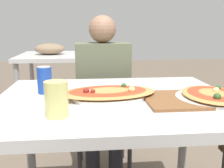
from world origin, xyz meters
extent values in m
cube|color=silver|center=(0.00, 0.00, 0.73)|extent=(1.04, 0.84, 0.04)
cylinder|color=#99999E|center=(-0.47, 0.36, 0.36)|extent=(0.05, 0.05, 0.71)
cylinder|color=#99999E|center=(0.47, 0.36, 0.36)|extent=(0.05, 0.05, 0.71)
cube|color=#3F2D1E|center=(-0.02, 0.68, 0.43)|extent=(0.40, 0.40, 0.04)
cube|color=#3F2D1E|center=(-0.02, 0.86, 0.67)|extent=(0.38, 0.03, 0.45)
cylinder|color=#38383D|center=(0.15, 0.51, 0.20)|extent=(0.03, 0.03, 0.41)
cylinder|color=#38383D|center=(-0.19, 0.51, 0.20)|extent=(0.03, 0.03, 0.41)
cylinder|color=#38383D|center=(0.15, 0.85, 0.20)|extent=(0.03, 0.03, 0.41)
cylinder|color=#38383D|center=(-0.19, 0.85, 0.20)|extent=(0.03, 0.03, 0.41)
cylinder|color=#2D2D38|center=(0.07, 0.56, 0.22)|extent=(0.10, 0.10, 0.45)
cylinder|color=#2D2D38|center=(-0.10, 0.56, 0.22)|extent=(0.10, 0.10, 0.45)
cube|color=#60664C|center=(-0.02, 0.65, 0.70)|extent=(0.36, 0.21, 0.50)
sphere|color=#997056|center=(-0.02, 0.65, 1.04)|extent=(0.18, 0.18, 0.18)
cylinder|color=white|center=(-0.03, 0.00, 0.76)|extent=(0.32, 0.32, 0.01)
ellipsoid|color=tan|center=(-0.03, 0.00, 0.78)|extent=(0.44, 0.29, 0.02)
ellipsoid|color=#B24223|center=(-0.03, 0.00, 0.78)|extent=(0.36, 0.24, 0.01)
sphere|color=#335928|center=(0.04, 0.06, 0.79)|extent=(0.02, 0.02, 0.02)
sphere|color=maroon|center=(-0.10, -0.03, 0.79)|extent=(0.02, 0.02, 0.02)
sphere|color=maroon|center=(-0.13, -0.03, 0.79)|extent=(0.03, 0.03, 0.03)
sphere|color=beige|center=(0.07, -0.03, 0.79)|extent=(0.03, 0.03, 0.03)
cylinder|color=#1E47B2|center=(-0.32, 0.11, 0.81)|extent=(0.07, 0.07, 0.12)
cylinder|color=silver|center=(-0.32, 0.11, 0.88)|extent=(0.06, 0.06, 0.00)
cylinder|color=#E0DB7F|center=(-0.23, -0.23, 0.82)|extent=(0.08, 0.08, 0.13)
cube|color=brown|center=(0.35, -0.08, 0.76)|extent=(0.48, 0.28, 0.01)
cylinder|color=white|center=(0.40, -0.08, 0.76)|extent=(0.30, 0.30, 0.01)
ellipsoid|color=tan|center=(0.40, -0.08, 0.78)|extent=(0.28, 0.35, 0.02)
ellipsoid|color=#B24223|center=(0.40, -0.08, 0.78)|extent=(0.23, 0.29, 0.01)
sphere|color=beige|center=(0.42, -0.07, 0.79)|extent=(0.03, 0.03, 0.03)
sphere|color=#335928|center=(0.45, -0.03, 0.79)|extent=(0.03, 0.03, 0.03)
sphere|color=#335928|center=(0.38, -0.17, 0.79)|extent=(0.03, 0.03, 0.03)
cube|color=silver|center=(-0.30, 1.81, 0.73)|extent=(1.10, 0.80, 0.04)
ellipsoid|color=#8C7259|center=(-0.52, 1.81, 0.81)|extent=(0.32, 0.24, 0.12)
cylinder|color=#99999E|center=(-0.80, 1.46, 0.36)|extent=(0.05, 0.05, 0.71)
cylinder|color=#99999E|center=(0.20, 1.46, 0.36)|extent=(0.05, 0.05, 0.71)
cylinder|color=#99999E|center=(-0.80, 2.16, 0.36)|extent=(0.05, 0.05, 0.71)
cylinder|color=#99999E|center=(0.20, 2.16, 0.36)|extent=(0.05, 0.05, 0.71)
camera|label=1|loc=(-0.13, -1.11, 1.06)|focal=42.00mm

